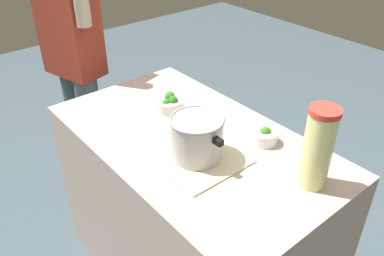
% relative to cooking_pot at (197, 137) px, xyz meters
% --- Properties ---
extents(counter_slab, '(1.33, 0.76, 0.92)m').
position_rel_cooking_pot_xyz_m(counter_slab, '(0.12, -0.08, -0.56)').
color(counter_slab, '#B6A294').
rests_on(counter_slab, ground_plane).
extents(dish_cloth, '(0.36, 0.33, 0.01)m').
position_rel_cooking_pot_xyz_m(dish_cloth, '(-0.00, 0.00, -0.10)').
color(dish_cloth, beige).
rests_on(dish_cloth, counter_slab).
extents(cooking_pot, '(0.29, 0.22, 0.18)m').
position_rel_cooking_pot_xyz_m(cooking_pot, '(0.00, 0.00, 0.00)').
color(cooking_pot, '#B7B7BC').
rests_on(cooking_pot, dish_cloth).
extents(lemonade_pitcher, '(0.11, 0.11, 0.32)m').
position_rel_cooking_pot_xyz_m(lemonade_pitcher, '(-0.40, -0.22, 0.06)').
color(lemonade_pitcher, '#E6EA92').
rests_on(lemonade_pitcher, counter_slab).
extents(broccoli_bowl_front, '(0.13, 0.13, 0.09)m').
position_rel_cooking_pot_xyz_m(broccoli_bowl_front, '(0.38, -0.15, -0.07)').
color(broccoli_bowl_front, silver).
rests_on(broccoli_bowl_front, counter_slab).
extents(broccoli_bowl_center, '(0.11, 0.11, 0.08)m').
position_rel_cooking_pot_xyz_m(broccoli_bowl_center, '(-0.10, -0.29, -0.07)').
color(broccoli_bowl_center, silver).
rests_on(broccoli_bowl_center, counter_slab).
extents(person_cook, '(0.50, 0.28, 1.72)m').
position_rel_cooking_pot_xyz_m(person_cook, '(1.15, -0.02, -0.06)').
color(person_cook, '#425460').
rests_on(person_cook, ground_plane).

